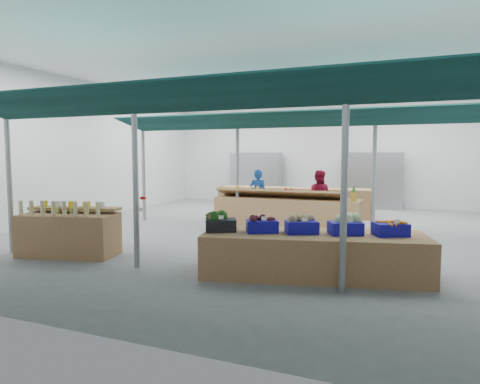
{
  "coord_description": "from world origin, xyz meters",
  "views": [
    {
      "loc": [
        3.42,
        -10.04,
        1.96
      ],
      "look_at": [
        -0.06,
        -1.6,
        1.15
      ],
      "focal_mm": 32.0,
      "sensor_mm": 36.0,
      "label": 1
    }
  ],
  "objects_px": {
    "fruit_counter": "(287,213)",
    "vendor_right": "(318,197)",
    "bottle_shelf": "(70,232)",
    "vendor_left": "(258,195)",
    "crate_stack": "(365,258)",
    "veg_counter": "(313,255)"
  },
  "relations": [
    {
      "from": "fruit_counter",
      "to": "vendor_right",
      "type": "bearing_deg",
      "value": 61.09
    },
    {
      "from": "bottle_shelf",
      "to": "vendor_right",
      "type": "bearing_deg",
      "value": 42.87
    },
    {
      "from": "vendor_left",
      "to": "crate_stack",
      "type": "bearing_deg",
      "value": 125.35
    },
    {
      "from": "veg_counter",
      "to": "bottle_shelf",
      "type": "bearing_deg",
      "value": 171.2
    },
    {
      "from": "bottle_shelf",
      "to": "crate_stack",
      "type": "relative_size",
      "value": 2.97
    },
    {
      "from": "vendor_left",
      "to": "bottle_shelf",
      "type": "bearing_deg",
      "value": 71.05
    },
    {
      "from": "vendor_right",
      "to": "bottle_shelf",
      "type": "bearing_deg",
      "value": 56.2
    },
    {
      "from": "veg_counter",
      "to": "crate_stack",
      "type": "distance_m",
      "value": 0.79
    },
    {
      "from": "bottle_shelf",
      "to": "fruit_counter",
      "type": "distance_m",
      "value": 5.41
    },
    {
      "from": "bottle_shelf",
      "to": "vendor_right",
      "type": "distance_m",
      "value": 6.66
    },
    {
      "from": "veg_counter",
      "to": "vendor_right",
      "type": "distance_m",
      "value": 5.27
    },
    {
      "from": "bottle_shelf",
      "to": "vendor_left",
      "type": "xyz_separation_m",
      "value": [
        1.87,
        5.55,
        0.32
      ]
    },
    {
      "from": "vendor_left",
      "to": "vendor_right",
      "type": "distance_m",
      "value": 1.8
    },
    {
      "from": "veg_counter",
      "to": "vendor_left",
      "type": "distance_m",
      "value": 5.89
    },
    {
      "from": "bottle_shelf",
      "to": "vendor_left",
      "type": "relative_size",
      "value": 1.3
    },
    {
      "from": "bottle_shelf",
      "to": "veg_counter",
      "type": "height_order",
      "value": "bottle_shelf"
    },
    {
      "from": "fruit_counter",
      "to": "crate_stack",
      "type": "relative_size",
      "value": 5.73
    },
    {
      "from": "vendor_left",
      "to": "fruit_counter",
      "type": "bearing_deg",
      "value": 137.19
    },
    {
      "from": "fruit_counter",
      "to": "vendor_right",
      "type": "height_order",
      "value": "vendor_right"
    },
    {
      "from": "crate_stack",
      "to": "fruit_counter",
      "type": "bearing_deg",
      "value": 121.5
    },
    {
      "from": "bottle_shelf",
      "to": "fruit_counter",
      "type": "relative_size",
      "value": 0.52
    },
    {
      "from": "fruit_counter",
      "to": "bottle_shelf",
      "type": "bearing_deg",
      "value": -124.93
    }
  ]
}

